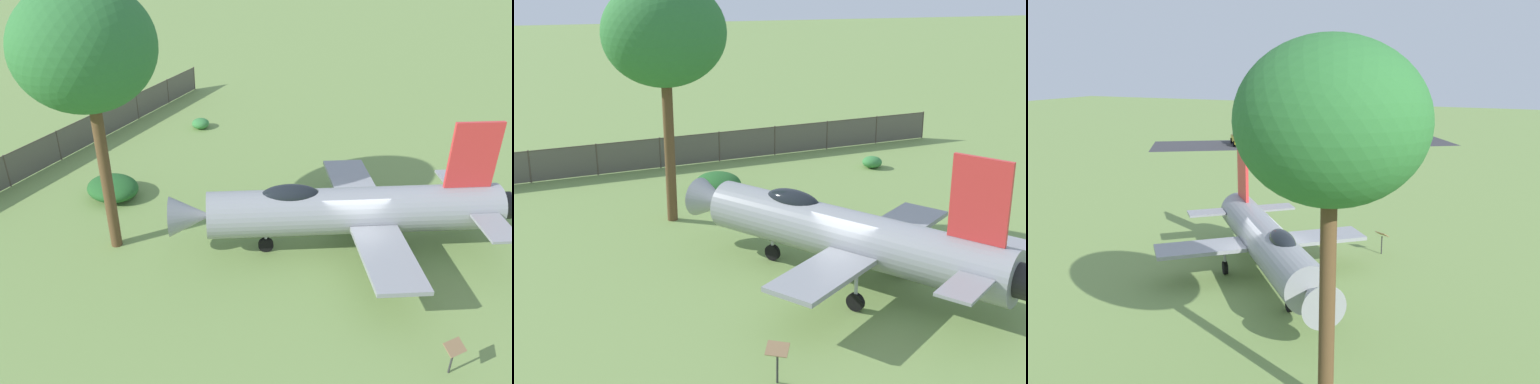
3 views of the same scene
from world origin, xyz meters
The scene contains 10 objects.
ground_plane centered at (0.00, 0.00, 0.00)m, with size 200.00×200.00×0.00m, color #75934C.
parking_strip centered at (-13.43, 38.97, 0.00)m, with size 34.55×8.00×0.00m, color #38383D.
display_jet centered at (0.25, -0.29, 1.79)m, with size 10.55×11.54×5.23m.
shade_tree centered at (5.39, -7.60, 7.79)m, with size 4.96×4.49×9.98m.
info_plaque centered at (3.84, 5.25, 0.85)m, with size 0.71×0.62×1.14m.
parked_car_silver centered at (-7.13, 42.85, 0.75)m, with size 3.90×4.72×1.43m.
parked_car_green centered at (-10.15, 40.83, 0.77)m, with size 3.45×4.52×1.51m.
parked_car_red centered at (-13.47, 39.03, 0.80)m, with size 3.77×4.40×1.55m.
parked_car_gray centered at (-16.71, 37.12, 0.75)m, with size 4.16×4.97×1.45m.
parked_car_yellow centered at (-19.82, 35.23, 0.80)m, with size 3.74×4.33×1.59m.
Camera 3 is at (9.76, -20.60, 9.29)m, focal length 39.02 mm.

